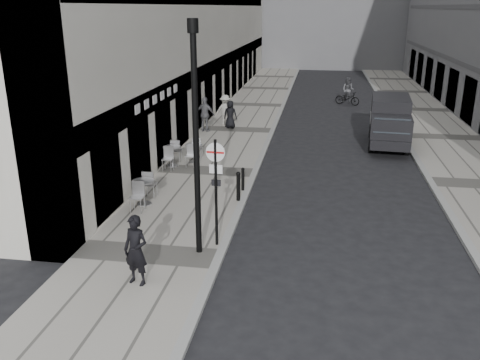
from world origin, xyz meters
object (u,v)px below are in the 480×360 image
(walking_man, at_px, (136,250))
(sign_post, at_px, (216,179))
(lamppost, at_px, (196,130))
(panel_van, at_px, (390,119))
(cyclist, at_px, (348,94))

(walking_man, relative_size, sign_post, 0.57)
(lamppost, bearing_deg, panel_van, 63.45)
(sign_post, bearing_deg, walking_man, -117.64)
(sign_post, relative_size, cyclist, 1.61)
(panel_van, xyz_separation_m, cyclist, (-1.57, 10.93, -0.56))
(sign_post, bearing_deg, cyclist, 83.03)
(walking_man, relative_size, panel_van, 0.35)
(walking_man, relative_size, lamppost, 0.29)
(sign_post, distance_m, cyclist, 24.14)
(sign_post, relative_size, panel_van, 0.61)
(sign_post, xyz_separation_m, panel_van, (6.21, 12.72, -0.81))
(panel_van, bearing_deg, lamppost, -111.59)
(walking_man, bearing_deg, lamppost, 75.74)
(walking_man, bearing_deg, panel_van, 78.74)
(walking_man, distance_m, sign_post, 3.06)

